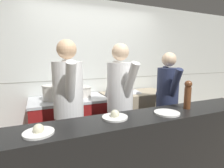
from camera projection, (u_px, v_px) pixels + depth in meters
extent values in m
cube|color=silver|center=(96.00, 71.00, 3.35)|extent=(8.00, 0.06, 2.60)
cube|color=gray|center=(97.00, 79.00, 3.34)|extent=(8.00, 0.00, 0.01)
cube|color=maroon|center=(69.00, 126.00, 2.88)|extent=(1.17, 0.70, 0.86)
cube|color=#B7BABF|center=(68.00, 100.00, 2.81)|extent=(1.19, 0.71, 0.04)
cube|color=#B7BABF|center=(73.00, 130.00, 2.57)|extent=(1.05, 0.03, 0.10)
cube|color=gray|center=(134.00, 115.00, 3.36)|extent=(1.22, 0.65, 0.90)
cube|color=black|center=(142.00, 142.00, 3.14)|extent=(1.20, 0.04, 0.10)
cube|color=black|center=(148.00, 156.00, 1.92)|extent=(2.95, 0.45, 0.95)
cylinder|color=beige|center=(52.00, 93.00, 2.68)|extent=(0.26, 0.26, 0.23)
cylinder|color=beige|center=(51.00, 86.00, 2.66)|extent=(0.28, 0.28, 0.01)
cylinder|color=beige|center=(82.00, 92.00, 2.91)|extent=(0.28, 0.28, 0.17)
cylinder|color=beige|center=(82.00, 87.00, 2.89)|extent=(0.30, 0.30, 0.01)
cone|color=#B7BABF|center=(135.00, 91.00, 3.23)|extent=(0.27, 0.27, 0.07)
cube|color=#B7BABF|center=(123.00, 95.00, 3.05)|extent=(0.27, 0.10, 0.01)
cube|color=black|center=(114.00, 96.00, 2.93)|extent=(0.11, 0.05, 0.02)
cylinder|color=white|center=(39.00, 133.00, 1.39)|extent=(0.24, 0.24, 0.02)
sphere|color=beige|center=(38.00, 129.00, 1.38)|extent=(0.08, 0.08, 0.08)
cylinder|color=white|center=(115.00, 117.00, 1.75)|extent=(0.26, 0.26, 0.02)
sphere|color=beige|center=(115.00, 114.00, 1.74)|extent=(0.09, 0.09, 0.09)
cylinder|color=white|center=(167.00, 113.00, 1.88)|extent=(0.27, 0.27, 0.02)
cylinder|color=brown|center=(187.00, 98.00, 2.05)|extent=(0.08, 0.08, 0.26)
sphere|color=brown|center=(188.00, 84.00, 2.03)|extent=(0.09, 0.09, 0.09)
cube|color=black|center=(70.00, 148.00, 2.23)|extent=(0.31, 0.21, 0.83)
cylinder|color=white|center=(68.00, 90.00, 2.12)|extent=(0.37, 0.37, 0.68)
sphere|color=#D8AD84|center=(67.00, 49.00, 2.04)|extent=(0.23, 0.23, 0.23)
cylinder|color=white|center=(66.00, 81.00, 2.30)|extent=(0.12, 0.35, 0.57)
cylinder|color=white|center=(70.00, 86.00, 1.91)|extent=(0.12, 0.35, 0.57)
cube|color=black|center=(120.00, 139.00, 2.49)|extent=(0.32, 0.23, 0.81)
cylinder|color=white|center=(120.00, 87.00, 2.37)|extent=(0.40, 0.40, 0.67)
sphere|color=beige|center=(120.00, 52.00, 2.30)|extent=(0.23, 0.23, 0.23)
cylinder|color=white|center=(112.00, 80.00, 2.54)|extent=(0.15, 0.35, 0.56)
cylinder|color=white|center=(129.00, 84.00, 2.18)|extent=(0.15, 0.35, 0.56)
cube|color=black|center=(166.00, 131.00, 2.83)|extent=(0.32, 0.24, 0.76)
cylinder|color=#262D4C|center=(168.00, 88.00, 2.72)|extent=(0.40, 0.40, 0.63)
sphere|color=beige|center=(169.00, 59.00, 2.65)|extent=(0.22, 0.22, 0.22)
cylinder|color=#262D4C|center=(162.00, 82.00, 2.90)|extent=(0.17, 0.33, 0.53)
cylinder|color=#262D4C|center=(175.00, 85.00, 2.52)|extent=(0.17, 0.33, 0.53)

